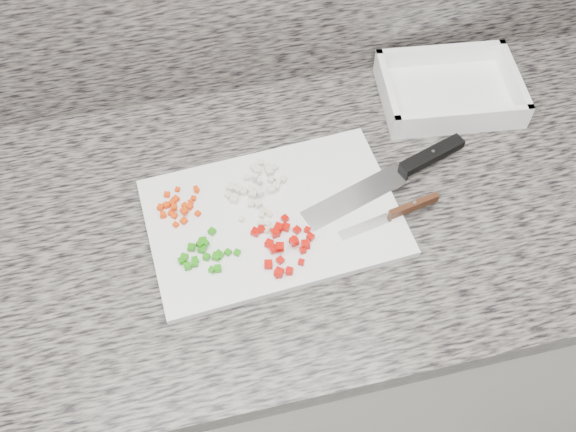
{
  "coord_description": "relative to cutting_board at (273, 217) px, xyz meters",
  "views": [
    {
      "loc": [
        -0.04,
        0.85,
        1.78
      ],
      "look_at": [
        0.09,
        1.4,
        0.93
      ],
      "focal_mm": 40.0,
      "sensor_mm": 36.0,
      "label": 1
    }
  ],
  "objects": [
    {
      "name": "garlic_pile",
      "position": [
        -0.02,
        -0.01,
        0.01
      ],
      "size": [
        0.06,
        0.05,
        0.01
      ],
      "color": "beige",
      "rests_on": "cutting_board"
    },
    {
      "name": "red_pepper_pile",
      "position": [
        0.0,
        -0.06,
        0.01
      ],
      "size": [
        0.1,
        0.11,
        0.02
      ],
      "color": "#B80902",
      "rests_on": "cutting_board"
    },
    {
      "name": "chef_knife",
      "position": [
        0.24,
        0.04,
        0.01
      ],
      "size": [
        0.31,
        0.13,
        0.02
      ],
      "rotation": [
        0.0,
        0.0,
        0.32
      ],
      "color": "silver",
      "rests_on": "cutting_board"
    },
    {
      "name": "carrot_pile",
      "position": [
        -0.15,
        0.05,
        0.01
      ],
      "size": [
        0.07,
        0.08,
        0.02
      ],
      "color": "#DE3704",
      "rests_on": "cutting_board"
    },
    {
      "name": "cutting_board",
      "position": [
        0.0,
        0.0,
        0.0
      ],
      "size": [
        0.42,
        0.3,
        0.01
      ],
      "primitive_type": "cube",
      "rotation": [
        0.0,
        0.0,
        0.07
      ],
      "color": "white",
      "rests_on": "countertop"
    },
    {
      "name": "paring_knife",
      "position": [
        0.2,
        -0.04,
        0.01
      ],
      "size": [
        0.18,
        0.05,
        0.02
      ],
      "rotation": [
        0.0,
        0.0,
        0.19
      ],
      "color": "silver",
      "rests_on": "cutting_board"
    },
    {
      "name": "green_pepper_pile",
      "position": [
        -0.12,
        -0.05,
        0.01
      ],
      "size": [
        0.1,
        0.08,
        0.02
      ],
      "color": "#1E820B",
      "rests_on": "cutting_board"
    },
    {
      "name": "countertop",
      "position": [
        -0.07,
        0.02,
        -0.03
      ],
      "size": [
        3.96,
        0.64,
        0.04
      ],
      "primitive_type": "cube",
      "color": "#66615A",
      "rests_on": "cabinet"
    },
    {
      "name": "tray",
      "position": [
        0.38,
        0.19,
        0.01
      ],
      "size": [
        0.27,
        0.21,
        0.05
      ],
      "rotation": [
        0.0,
        0.0,
        -0.12
      ],
      "color": "white",
      "rests_on": "countertop"
    },
    {
      "name": "onion_pile",
      "position": [
        -0.02,
        0.06,
        0.01
      ],
      "size": [
        0.11,
        0.1,
        0.02
      ],
      "color": "beige",
      "rests_on": "cutting_board"
    },
    {
      "name": "cabinet",
      "position": [
        -0.07,
        0.02,
        -0.48
      ],
      "size": [
        3.92,
        0.62,
        0.86
      ],
      "primitive_type": "cube",
      "color": "beige",
      "rests_on": "ground"
    }
  ]
}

